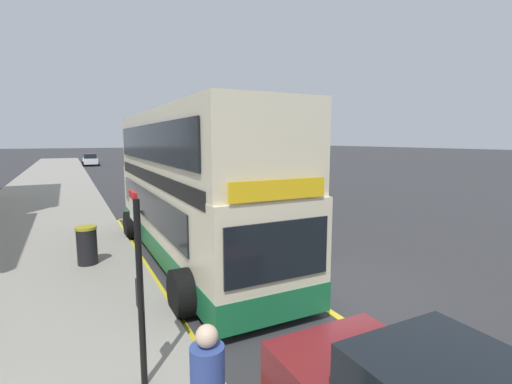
{
  "coord_description": "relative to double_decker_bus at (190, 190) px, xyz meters",
  "views": [
    {
      "loc": [
        -5.72,
        -6.81,
        3.6
      ],
      "look_at": [
        -0.66,
        3.11,
        2.0
      ],
      "focal_mm": 25.88,
      "sensor_mm": 36.0,
      "label": 1
    }
  ],
  "objects": [
    {
      "name": "parked_car_maroon_ahead",
      "position": [
        7.27,
        24.28,
        -1.26
      ],
      "size": [
        2.09,
        4.2,
        1.62
      ],
      "rotation": [
        0.0,
        0.0,
        -0.04
      ],
      "color": "maroon",
      "rests_on": "ground"
    },
    {
      "name": "double_decker_bus",
      "position": [
        0.0,
        0.0,
        0.0
      ],
      "size": [
        3.16,
        10.67,
        4.4
      ],
      "color": "beige",
      "rests_on": "ground"
    },
    {
      "name": "bus_stop_sign",
      "position": [
        -2.5,
        -5.76,
        -0.31
      ],
      "size": [
        0.09,
        0.51,
        2.74
      ],
      "color": "black",
      "rests_on": "pavement_near"
    },
    {
      "name": "pavement_near",
      "position": [
        -4.54,
        27.98,
        -1.99
      ],
      "size": [
        6.0,
        76.0,
        0.14
      ],
      "primitive_type": "cube",
      "color": "gray",
      "rests_on": "ground"
    },
    {
      "name": "litter_bin",
      "position": [
        -2.94,
        0.15,
        -1.38
      ],
      "size": [
        0.56,
        0.56,
        1.07
      ],
      "color": "black",
      "rests_on": "pavement_near"
    },
    {
      "name": "ground_plane",
      "position": [
        2.46,
        27.98,
        -2.06
      ],
      "size": [
        260.0,
        260.0,
        0.0
      ],
      "primitive_type": "plane",
      "color": "#333335"
    },
    {
      "name": "bus_bay_markings",
      "position": [
        -0.01,
        -0.13,
        -2.06
      ],
      "size": [
        3.07,
        13.39,
        0.01
      ],
      "color": "yellow",
      "rests_on": "ground"
    },
    {
      "name": "parked_car_white_across",
      "position": [
        -0.5,
        44.58,
        -1.26
      ],
      "size": [
        2.09,
        4.2,
        1.62
      ],
      "rotation": [
        0.0,
        0.0,
        3.19
      ],
      "color": "silver",
      "rests_on": "ground"
    }
  ]
}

